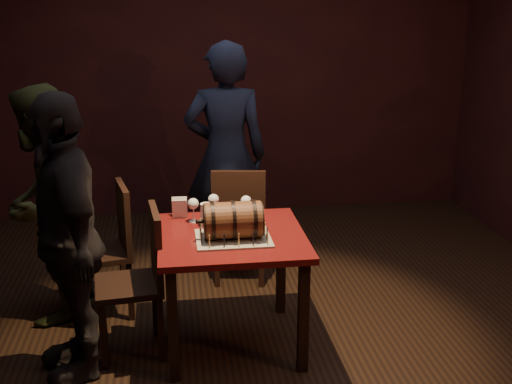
# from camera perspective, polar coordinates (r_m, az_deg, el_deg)

# --- Properties ---
(room_shell) EXTENTS (5.04, 5.04, 2.80)m
(room_shell) POSITION_cam_1_polar(r_m,az_deg,el_deg) (3.96, 0.12, 6.02)
(room_shell) COLOR black
(room_shell) RESTS_ON ground
(pub_table) EXTENTS (0.90, 0.90, 0.75)m
(pub_table) POSITION_cam_1_polar(r_m,az_deg,el_deg) (4.00, -2.16, -5.24)
(pub_table) COLOR #4B0C0E
(pub_table) RESTS_ON ground
(cake_board) EXTENTS (0.45, 0.35, 0.01)m
(cake_board) POSITION_cam_1_polar(r_m,az_deg,el_deg) (3.88, -2.03, -4.13)
(cake_board) COLOR gray
(cake_board) RESTS_ON pub_table
(barrel_cake) EXTENTS (0.40, 0.24, 0.24)m
(barrel_cake) POSITION_cam_1_polar(r_m,az_deg,el_deg) (3.84, -2.06, -2.51)
(barrel_cake) COLOR brown
(barrel_cake) RESTS_ON cake_board
(birthday_candles) EXTENTS (0.40, 0.30, 0.09)m
(birthday_candles) POSITION_cam_1_polar(r_m,az_deg,el_deg) (3.86, -2.04, -3.49)
(birthday_candles) COLOR #E8DC8A
(birthday_candles) RESTS_ON cake_board
(wine_glass_left) EXTENTS (0.07, 0.07, 0.16)m
(wine_glass_left) POSITION_cam_1_polar(r_m,az_deg,el_deg) (4.15, -5.60, -1.13)
(wine_glass_left) COLOR silver
(wine_glass_left) RESTS_ON pub_table
(wine_glass_mid) EXTENTS (0.07, 0.07, 0.16)m
(wine_glass_mid) POSITION_cam_1_polar(r_m,az_deg,el_deg) (4.22, -3.80, -0.76)
(wine_glass_mid) COLOR silver
(wine_glass_mid) RESTS_ON pub_table
(wine_glass_right) EXTENTS (0.07, 0.07, 0.16)m
(wine_glass_right) POSITION_cam_1_polar(r_m,az_deg,el_deg) (4.18, -0.89, -0.91)
(wine_glass_right) COLOR silver
(wine_glass_right) RESTS_ON pub_table
(pint_of_ale) EXTENTS (0.07, 0.07, 0.15)m
(pint_of_ale) POSITION_cam_1_polar(r_m,az_deg,el_deg) (4.09, -4.46, -2.07)
(pint_of_ale) COLOR silver
(pint_of_ale) RESTS_ON pub_table
(menu_card) EXTENTS (0.10, 0.05, 0.13)m
(menu_card) POSITION_cam_1_polar(r_m,az_deg,el_deg) (4.26, -6.80, -1.45)
(menu_card) COLOR white
(menu_card) RESTS_ON pub_table
(chair_back) EXTENTS (0.45, 0.45, 0.93)m
(chair_back) POSITION_cam_1_polar(r_m,az_deg,el_deg) (4.90, -1.50, -2.41)
(chair_back) COLOR black
(chair_back) RESTS_ON ground
(chair_left_rear) EXTENTS (0.47, 0.47, 0.93)m
(chair_left_rear) POSITION_cam_1_polar(r_m,az_deg,el_deg) (4.56, -12.78, -4.40)
(chair_left_rear) COLOR black
(chair_left_rear) RESTS_ON ground
(chair_left_front) EXTENTS (0.44, 0.44, 0.93)m
(chair_left_front) POSITION_cam_1_polar(r_m,az_deg,el_deg) (4.03, -10.18, -7.16)
(chair_left_front) COLOR black
(chair_left_front) RESTS_ON ground
(person_back) EXTENTS (0.69, 0.48, 1.83)m
(person_back) POSITION_cam_1_polar(r_m,az_deg,el_deg) (5.18, -2.70, 3.23)
(person_back) COLOR black
(person_back) RESTS_ON ground
(person_left_rear) EXTENTS (0.76, 0.90, 1.62)m
(person_left_rear) POSITION_cam_1_polar(r_m,az_deg,el_deg) (4.54, -18.38, -1.15)
(person_left_rear) COLOR #353A1D
(person_left_rear) RESTS_ON ground
(person_left_front) EXTENTS (0.69, 1.06, 1.68)m
(person_left_front) POSITION_cam_1_polar(r_m,az_deg,el_deg) (3.80, -16.42, -3.98)
(person_left_front) COLOR black
(person_left_front) RESTS_ON ground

